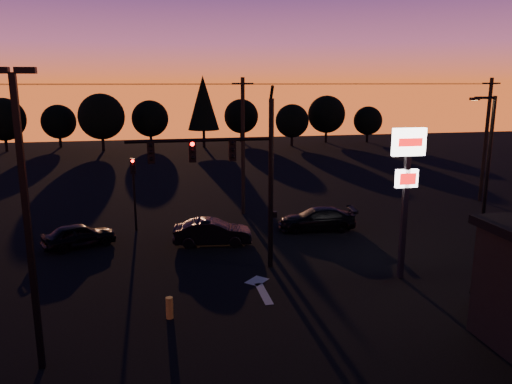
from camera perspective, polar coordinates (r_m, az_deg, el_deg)
The scene contains 23 objects.
ground at distance 20.47m, azimuth 0.12°, elevation -12.78°, with size 120.00×120.00×0.00m, color black.
lane_arrow at distance 22.04m, azimuth 0.50°, elevation -10.83°, with size 1.20×3.10×0.01m.
traffic_signal_mast at distance 22.73m, azimuth -2.20°, elevation 2.87°, with size 6.79×0.52×8.58m.
secondary_signal at distance 30.19m, azimuth -13.79°, elevation 0.94°, with size 0.30×0.31×4.35m.
parking_lot_light at distance 15.93m, azimuth -24.84°, elevation -1.28°, with size 1.25×0.30×9.14m.
pylon_sign at distance 22.71m, azimuth 16.88°, elevation 2.27°, with size 1.50×0.28×6.80m.
streetlight at distance 29.83m, azimuth 24.89°, elevation 3.03°, with size 1.55×0.35×8.00m.
utility_pole_1 at distance 32.89m, azimuth -1.50°, elevation 5.28°, with size 1.40×0.26×9.00m.
utility_pole_2 at distance 40.18m, azimuth 24.78°, elevation 5.47°, with size 1.40×0.26×9.00m.
power_wires at distance 32.62m, azimuth -1.54°, elevation 12.23°, with size 36.00×1.22×0.07m.
bollard at distance 19.53m, azimuth -9.85°, elevation -12.91°, with size 0.28×0.28×0.84m, color #C08827.
tree_0 at distance 70.64m, azimuth -26.90°, elevation 7.41°, with size 5.36×5.36×6.74m.
tree_1 at distance 72.33m, azimuth -21.62°, elevation 7.47°, with size 4.54×4.54×5.71m.
tree_2 at distance 66.53m, azimuth -17.26°, elevation 8.23°, with size 5.77×5.78×7.26m.
tree_3 at distance 70.28m, azimuth -12.01°, elevation 8.21°, with size 4.95×4.95×6.22m.
tree_4 at distance 67.50m, azimuth -6.06°, elevation 10.10°, with size 4.18×4.18×9.50m.
tree_5 at distance 73.40m, azimuth -1.70°, elevation 8.65°, with size 4.95×4.95×6.22m.
tree_6 at distance 68.93m, azimuth 4.15°, elevation 8.11°, with size 4.54×4.54×5.71m.
tree_7 at distance 73.57m, azimuth 8.07°, elevation 8.79°, with size 5.36×5.36×6.74m.
tree_8 at distance 74.96m, azimuth 12.67°, elevation 7.95°, with size 4.12×4.12×5.19m.
car_left at distance 28.56m, azimuth -19.56°, elevation -4.68°, with size 1.53×3.81×1.30m, color black.
car_mid at distance 27.40m, azimuth -5.00°, elevation -4.60°, with size 1.47×4.22×1.39m, color black.
car_right at distance 30.20m, azimuth 6.98°, elevation -3.07°, with size 1.88×4.62×1.34m, color black.
Camera 1 is at (-3.81, -18.10, 8.76)m, focal length 35.00 mm.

